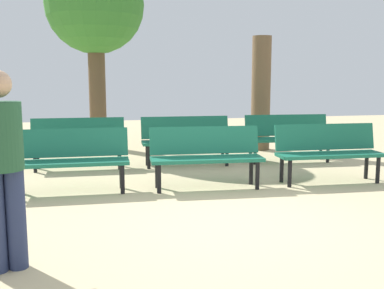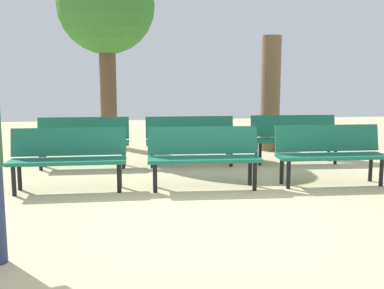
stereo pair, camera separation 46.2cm
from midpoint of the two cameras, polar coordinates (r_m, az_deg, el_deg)
name	(u,v)px [view 1 (the left image)]	position (r m, az deg, el deg)	size (l,w,h in m)	color
ground_plane	(233,220)	(5.22, 2.54, -9.37)	(24.00, 24.00, 0.00)	#CCB789
bench_r0_c0	(70,156)	(6.59, -16.90, -1.43)	(1.61, 0.52, 0.87)	#19664C
bench_r0_c1	(206,153)	(6.57, -0.26, -1.09)	(1.63, 0.58, 0.87)	#19664C
bench_r0_c2	(328,149)	(7.17, 14.82, -0.56)	(1.62, 0.55, 0.87)	#19664C
bench_r1_c0	(78,140)	(8.25, -15.56, 0.57)	(1.62, 0.54, 0.87)	#19664C
bench_r1_c1	(186,137)	(8.25, -2.33, 0.87)	(1.62, 0.55, 0.87)	#19664C
bench_r1_c2	(288,135)	(8.76, 10.39, 1.19)	(1.63, 0.60, 0.87)	#19664C
tree_0	(261,94)	(10.04, 7.26, 6.30)	(0.41, 0.41, 2.45)	brown
tree_1	(95,7)	(10.63, -13.27, 16.34)	(2.15, 2.15, 4.22)	brown
visitor_with_backpack	(2,159)	(4.12, -25.61, -1.61)	(0.44, 0.58, 1.65)	navy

